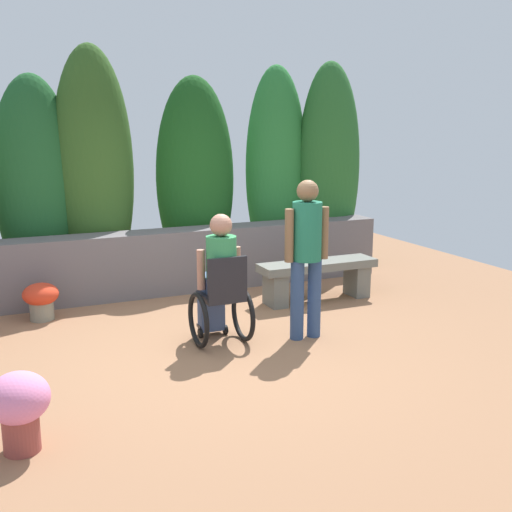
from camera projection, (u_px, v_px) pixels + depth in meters
ground_plane at (223, 345)px, 6.21m from camera, size 10.28×10.28×0.00m
stone_retaining_wall at (164, 262)px, 8.06m from camera, size 6.21×0.45×0.83m
hedge_backdrop at (136, 180)px, 8.31m from camera, size 6.75×1.04×3.19m
stone_bench at (318, 274)px, 7.72m from camera, size 1.53×0.40×0.50m
person_in_wheelchair at (219, 283)px, 6.15m from camera, size 0.53×0.66×1.33m
person_standing_companion at (307, 249)px, 6.24m from camera, size 0.49×0.30×1.64m
flower_pot_purple_near at (19, 405)px, 4.13m from camera, size 0.42×0.42×0.56m
flower_pot_red_accent at (41, 299)px, 6.96m from camera, size 0.40×0.40×0.43m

